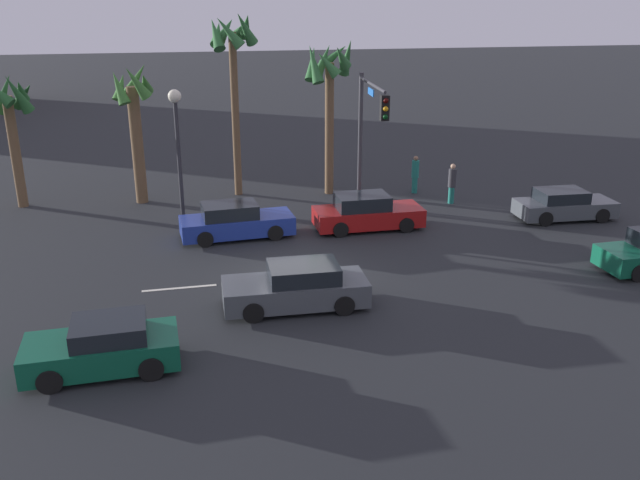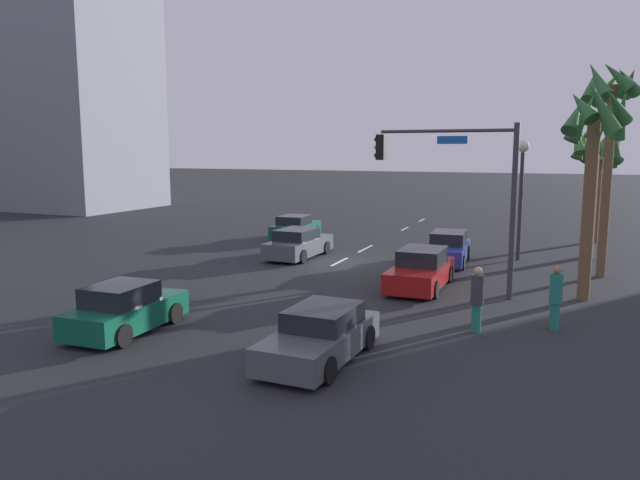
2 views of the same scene
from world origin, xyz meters
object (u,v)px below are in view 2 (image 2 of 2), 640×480
at_px(streetlamp, 522,176).
at_px(pedestrian_0, 556,296).
at_px(car_5, 295,228).
at_px(building_1, 55,47).
at_px(palm_tree_3, 610,108).
at_px(building_3, 45,50).
at_px(car_2, 448,249).
at_px(palm_tree_1, 596,138).
at_px(palm_tree_0, 599,160).
at_px(car_3, 421,270).
at_px(traffic_signal, 463,179).
at_px(car_0, 298,244).
at_px(car_1, 125,310).
at_px(palm_tree_2, 592,167).
at_px(car_4, 320,336).
at_px(pedestrian_1, 477,298).

height_order(streetlamp, pedestrian_0, streetlamp).
bearing_deg(car_5, building_1, -110.51).
bearing_deg(streetlamp, palm_tree_3, 50.43).
distance_m(pedestrian_0, building_3, 61.56).
distance_m(car_2, palm_tree_1, 9.20).
xyz_separation_m(car_5, palm_tree_0, (-4.95, 16.24, 3.95)).
height_order(car_3, building_1, building_1).
xyz_separation_m(car_2, traffic_signal, (5.95, 1.46, 3.52)).
height_order(palm_tree_3, building_1, building_1).
height_order(building_1, building_3, building_3).
bearing_deg(building_1, car_0, 64.20).
bearing_deg(car_1, palm_tree_0, 150.59).
relative_size(palm_tree_2, building_1, 0.23).
bearing_deg(palm_tree_2, palm_tree_1, -2.02).
relative_size(car_1, palm_tree_2, 0.60).
bearing_deg(car_5, car_4, 25.58).
xyz_separation_m(pedestrian_0, palm_tree_1, (-4.24, 0.96, 4.63)).
bearing_deg(car_2, car_4, -2.68).
xyz_separation_m(car_4, palm_tree_0, (-23.75, 7.24, 3.97)).
bearing_deg(building_1, pedestrian_1, 59.69).
relative_size(car_0, streetlamp, 0.81).
bearing_deg(car_1, palm_tree_2, 144.80).
xyz_separation_m(car_3, car_4, (8.87, -0.61, -0.06)).
height_order(traffic_signal, palm_tree_1, palm_tree_1).
distance_m(car_2, car_4, 14.41).
bearing_deg(palm_tree_2, car_4, -20.21).
height_order(car_4, palm_tree_3, palm_tree_3).
bearing_deg(car_4, building_1, -128.62).
relative_size(car_3, traffic_signal, 0.74).
xyz_separation_m(car_2, palm_tree_3, (0.77, 6.37, 6.18)).
distance_m(streetlamp, building_3, 54.18).
xyz_separation_m(car_5, palm_tree_2, (0.53, 15.72, 3.72)).
height_order(car_1, palm_tree_3, palm_tree_3).
xyz_separation_m(traffic_signal, pedestrian_1, (4.56, 1.20, -3.17)).
bearing_deg(car_2, palm_tree_2, 122.63).
distance_m(car_0, car_3, 8.19).
relative_size(car_1, building_1, 0.14).
relative_size(car_0, car_4, 1.05).
bearing_deg(car_0, palm_tree_1, 72.63).
bearing_deg(pedestrian_1, building_1, -122.36).
bearing_deg(car_0, palm_tree_2, 111.28).
distance_m(car_3, car_4, 8.89).
bearing_deg(building_3, palm_tree_3, 64.80).
xyz_separation_m(car_3, building_3, (-27.93, -45.87, 14.65)).
distance_m(streetlamp, palm_tree_2, 3.60).
distance_m(car_5, pedestrian_1, 19.35).
bearing_deg(palm_tree_3, car_0, -88.08).
bearing_deg(car_1, palm_tree_3, 135.84).
bearing_deg(traffic_signal, car_0, -119.17).
bearing_deg(car_3, palm_tree_1, 93.18).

